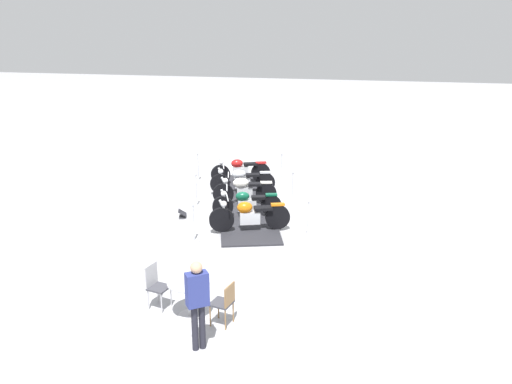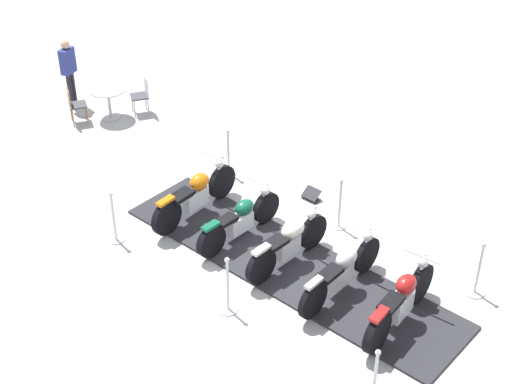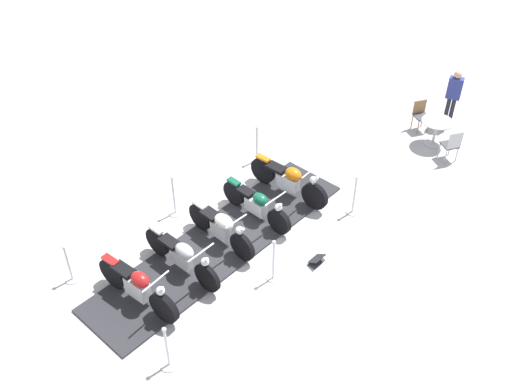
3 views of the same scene
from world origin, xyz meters
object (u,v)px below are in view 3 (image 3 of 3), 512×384
(stanchion_right_front, at_px, (168,354))
(info_placard, at_px, (317,261))
(motorcycle_cream, at_px, (221,227))
(stanchion_left_mid, at_px, (174,202))
(stanchion_left_rear, at_px, (257,149))
(cafe_chair_across_table, at_px, (452,144))
(motorcycle_maroon, at_px, (138,286))
(motorcycle_chrome, at_px, (182,256))
(motorcycle_forest, at_px, (257,204))
(motorcycle_copper, at_px, (289,180))
(stanchion_right_mid, at_px, (273,265))
(cafe_chair_near_table, at_px, (421,114))
(stanchion_right_rear, at_px, (354,201))
(bystander_person, at_px, (454,93))
(stanchion_left_front, at_px, (70,269))
(cafe_table, at_px, (436,127))

(stanchion_right_front, distance_m, info_placard, 3.98)
(motorcycle_cream, distance_m, stanchion_left_mid, 1.63)
(stanchion_left_rear, relative_size, cafe_chair_across_table, 1.16)
(motorcycle_maroon, relative_size, motorcycle_chrome, 0.96)
(motorcycle_forest, xyz_separation_m, info_placard, (1.94, 0.40, -0.39))
(motorcycle_copper, bearing_deg, motorcycle_forest, -92.63)
(motorcycle_copper, bearing_deg, info_placard, -37.59)
(motorcycle_cream, xyz_separation_m, stanchion_right_mid, (1.49, 0.46, -0.12))
(stanchion_left_mid, xyz_separation_m, cafe_chair_across_table, (1.78, 7.34, 0.19))
(motorcycle_chrome, distance_m, cafe_chair_near_table, 8.55)
(stanchion_right_rear, height_order, cafe_chair_near_table, stanchion_right_rear)
(bystander_person, bearing_deg, motorcycle_forest, -29.84)
(motorcycle_maroon, height_order, bystander_person, bystander_person)
(stanchion_left_rear, height_order, cafe_chair_near_table, stanchion_left_rear)
(motorcycle_cream, height_order, stanchion_left_rear, stanchion_left_rear)
(motorcycle_maroon, distance_m, stanchion_left_mid, 2.87)
(stanchion_left_mid, relative_size, info_placard, 2.61)
(motorcycle_chrome, bearing_deg, motorcycle_cream, 89.72)
(stanchion_right_mid, height_order, cafe_chair_near_table, stanchion_right_mid)
(stanchion_left_front, bearing_deg, cafe_chair_across_table, 84.86)
(stanchion_right_mid, relative_size, info_placard, 2.61)
(stanchion_left_front, xyz_separation_m, cafe_table, (0.11, 10.36, 0.25))
(stanchion_right_rear, height_order, stanchion_left_mid, stanchion_left_mid)
(stanchion_left_front, bearing_deg, motorcycle_maroon, 36.93)
(info_placard, height_order, bystander_person, bystander_person)
(stanchion_right_front, relative_size, info_placard, 2.56)
(motorcycle_maroon, xyz_separation_m, bystander_person, (-1.81, 10.41, 0.54))
(cafe_chair_across_table, bearing_deg, stanchion_left_mid, 90.31)
(motorcycle_maroon, height_order, info_placard, motorcycle_maroon)
(motorcycle_cream, relative_size, stanchion_left_front, 2.02)
(stanchion_left_rear, bearing_deg, stanchion_right_front, -44.64)
(motorcycle_copper, bearing_deg, motorcycle_maroon, -92.78)
(motorcycle_maroon, xyz_separation_m, stanchion_left_rear, (-3.10, 4.62, -0.14))
(stanchion_right_rear, distance_m, cafe_table, 3.97)
(motorcycle_cream, distance_m, motorcycle_forest, 1.19)
(cafe_table, bearing_deg, motorcycle_cream, -85.37)
(stanchion_right_front, relative_size, stanchion_right_mid, 0.98)
(stanchion_left_mid, distance_m, cafe_table, 7.60)
(motorcycle_chrome, height_order, cafe_chair_near_table, motorcycle_chrome)
(motorcycle_maroon, height_order, motorcycle_cream, motorcycle_maroon)
(stanchion_left_rear, relative_size, info_placard, 2.57)
(motorcycle_chrome, distance_m, motorcycle_copper, 3.56)
(motorcycle_chrome, bearing_deg, motorcycle_maroon, -91.16)
(stanchion_right_mid, xyz_separation_m, cafe_chair_near_table, (-2.86, 6.78, 0.11))
(motorcycle_forest, distance_m, motorcycle_copper, 1.19)
(motorcycle_maroon, distance_m, info_placard, 3.93)
(motorcycle_chrome, height_order, stanchion_right_mid, stanchion_right_mid)
(motorcycle_maroon, bearing_deg, info_placard, 55.12)
(stanchion_left_front, height_order, info_placard, stanchion_left_front)
(motorcycle_maroon, relative_size, cafe_table, 2.43)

